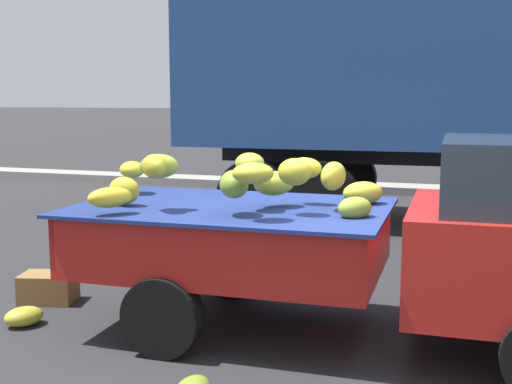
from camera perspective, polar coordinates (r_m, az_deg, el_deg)
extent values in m
plane|color=#28282B|center=(5.49, 7.32, -13.35)|extent=(220.00, 220.00, 0.00)
cube|color=gray|center=(14.26, 14.25, 0.17)|extent=(80.00, 0.80, 0.16)
cube|color=#28333D|center=(5.34, 21.34, 1.51)|extent=(1.05, 1.49, 0.52)
cube|color=#B21E19|center=(5.78, -2.04, -6.12)|extent=(2.58, 1.73, 0.08)
cube|color=#B21E19|center=(6.48, 0.28, -2.20)|extent=(2.55, 0.10, 0.44)
cube|color=#B21E19|center=(4.98, -5.11, -5.41)|extent=(2.55, 0.10, 0.44)
cube|color=#B21E19|center=(5.46, 10.48, -4.32)|extent=(0.08, 1.67, 0.44)
cube|color=#B21E19|center=(6.24, -12.98, -2.82)|extent=(0.08, 1.67, 0.44)
cube|color=#B21914|center=(6.52, 0.36, -2.50)|extent=(2.45, 0.06, 0.07)
cube|color=navy|center=(5.68, -2.07, -1.33)|extent=(2.70, 1.85, 0.03)
ellipsoid|color=gold|center=(5.81, 9.26, -0.08)|extent=(0.44, 0.42, 0.20)
ellipsoid|color=gold|center=(5.33, -12.55, -0.46)|extent=(0.37, 0.40, 0.16)
ellipsoid|color=olive|center=(5.17, -1.92, 0.68)|extent=(0.34, 0.39, 0.22)
ellipsoid|color=#A8B031|center=(5.56, 1.58, 0.75)|extent=(0.44, 0.45, 0.21)
ellipsoid|color=gold|center=(5.41, -8.85, 2.19)|extent=(0.34, 0.36, 0.20)
ellipsoid|color=gold|center=(6.46, -10.70, 1.93)|extent=(0.37, 0.39, 0.16)
ellipsoid|color=#92A32E|center=(5.36, -0.55, 2.53)|extent=(0.32, 0.34, 0.17)
ellipsoid|color=gold|center=(5.76, -11.36, 0.14)|extent=(0.32, 0.23, 0.24)
ellipsoid|color=#92A531|center=(5.46, -8.40, 2.24)|extent=(0.36, 0.30, 0.20)
ellipsoid|color=gold|center=(5.18, 3.36, 1.75)|extent=(0.29, 0.24, 0.22)
ellipsoid|color=gold|center=(5.71, 4.25, 2.09)|extent=(0.32, 0.21, 0.18)
ellipsoid|color=#8BA230|center=(5.17, 8.57, -1.39)|extent=(0.35, 0.35, 0.18)
ellipsoid|color=gold|center=(5.46, 6.73, 1.39)|extent=(0.22, 0.38, 0.24)
ellipsoid|color=gold|center=(4.94, -0.27, 1.64)|extent=(0.39, 0.36, 0.16)
cylinder|color=black|center=(6.68, -2.22, -6.45)|extent=(0.64, 0.21, 0.64)
cylinder|color=black|center=(5.25, -8.12, -10.66)|extent=(0.64, 0.21, 0.64)
cylinder|color=black|center=(12.14, 7.85, 1.17)|extent=(1.09, 0.34, 1.08)
cylinder|color=black|center=(9.79, 5.82, -0.48)|extent=(1.09, 0.34, 1.08)
cylinder|color=black|center=(12.33, 2.88, 1.35)|extent=(1.09, 0.34, 1.08)
cylinder|color=black|center=(10.03, -0.26, -0.22)|extent=(1.09, 0.34, 1.08)
ellipsoid|color=gold|center=(6.28, -19.49, -10.14)|extent=(0.40, 0.43, 0.17)
cube|color=olive|center=(6.89, -17.56, -7.91)|extent=(0.59, 0.48, 0.28)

